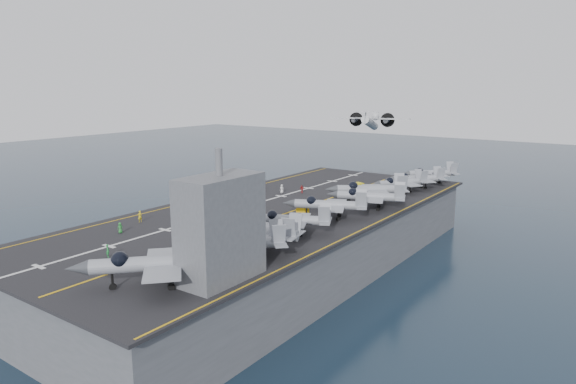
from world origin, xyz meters
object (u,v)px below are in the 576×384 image
Objects in this scene: fighter_jet_0 at (155,262)px; tow_cart_a at (213,241)px; transport_plane at (370,123)px; island_superstructure at (220,216)px.

fighter_jet_0 reaches higher than tow_cart_a.
fighter_jet_0 is at bearing -77.39° from transport_plane.
transport_plane is (-20.70, 92.54, 8.80)m from fighter_jet_0.
transport_plane reaches higher than tow_cart_a.
island_superstructure reaches higher than transport_plane.
fighter_jet_0 is 9.42× the size of tow_cart_a.
island_superstructure is at bearing 52.34° from fighter_jet_0.
tow_cart_a is 80.30m from transport_plane.
fighter_jet_0 is 15.62m from tow_cart_a.
island_superstructure is 0.78× the size of fighter_jet_0.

